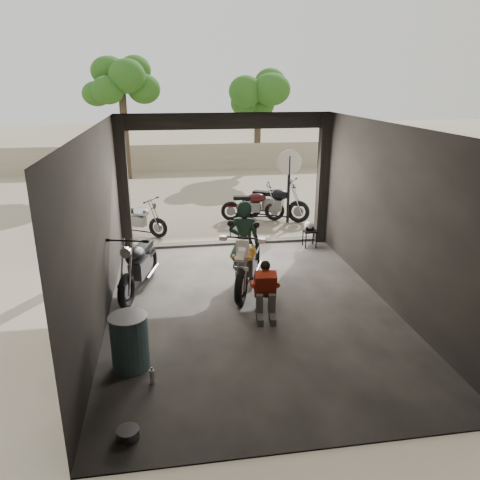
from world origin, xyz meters
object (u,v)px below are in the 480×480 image
object	(u,v)px
left_bike	(138,261)
stool	(310,233)
mechanic	(266,293)
helmet	(309,225)
main_bike	(248,258)
rider	(244,243)
sign_post	(289,175)
outside_bike_b	(253,203)
outside_bike_a	(138,216)
outside_bike_c	(274,200)
oil_drum	(130,343)

from	to	relation	value
left_bike	stool	xyz separation A→B (m)	(4.00, 1.95, -0.25)
left_bike	mechanic	bearing A→B (deg)	-18.77
helmet	main_bike	bearing A→B (deg)	-129.06
rider	sign_post	distance (m)	4.54
left_bike	sign_post	distance (m)	5.79
main_bike	stool	distance (m)	2.89
outside_bike_b	helmet	size ratio (longest dim) A/B	6.59
outside_bike_a	rider	distance (m)	4.21
outside_bike_b	rider	world-z (taller)	rider
rider	sign_post	xyz separation A→B (m)	(1.95, 4.07, 0.52)
main_bike	outside_bike_a	distance (m)	4.43
outside_bike_a	stool	bearing A→B (deg)	-80.04
main_bike	rider	world-z (taller)	rider
main_bike	outside_bike_c	world-z (taller)	main_bike
sign_post	oil_drum	bearing A→B (deg)	-122.01
mechanic	helmet	distance (m)	3.89
stool	outside_bike_a	bearing A→B (deg)	158.74
outside_bike_c	oil_drum	distance (m)	7.93
mechanic	stool	bearing A→B (deg)	68.68
outside_bike_b	stool	bearing A→B (deg)	-151.10
stool	mechanic	bearing A→B (deg)	-117.96
outside_bike_c	rider	size ratio (longest dim) A/B	1.06
outside_bike_a	outside_bike_b	distance (m)	3.34
main_bike	outside_bike_b	xyz separation A→B (m)	(0.94, 4.65, -0.09)
main_bike	sign_post	distance (m)	4.78
rider	mechanic	size ratio (longest dim) A/B	1.78
outside_bike_b	stool	size ratio (longest dim) A/B	3.67
left_bike	sign_post	world-z (taller)	sign_post
outside_bike_a	oil_drum	xyz separation A→B (m)	(0.19, -6.20, -0.10)
rider	stool	size ratio (longest dim) A/B	3.93
helmet	outside_bike_a	bearing A→B (deg)	160.54
outside_bike_c	oil_drum	size ratio (longest dim) A/B	2.25
mechanic	oil_drum	distance (m)	2.47
outside_bike_c	rider	bearing A→B (deg)	-170.34
main_bike	mechanic	bearing A→B (deg)	-66.12
main_bike	outside_bike_a	bearing A→B (deg)	141.24
left_bike	stool	world-z (taller)	left_bike
outside_bike_a	mechanic	bearing A→B (deg)	-123.65
outside_bike_b	rider	xyz separation A→B (m)	(-0.98, -4.40, 0.32)
stool	oil_drum	size ratio (longest dim) A/B	0.54
left_bike	outside_bike_c	bearing A→B (deg)	65.40
outside_bike_a	rider	size ratio (longest dim) A/B	0.87
mechanic	helmet	xyz separation A→B (m)	(1.79, 3.45, 0.07)
main_bike	helmet	world-z (taller)	main_bike
mechanic	outside_bike_b	bearing A→B (deg)	88.40
outside_bike_a	helmet	world-z (taller)	outside_bike_a
main_bike	left_bike	distance (m)	2.11
mechanic	stool	world-z (taller)	mechanic
main_bike	rider	distance (m)	0.34
outside_bike_c	sign_post	world-z (taller)	sign_post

